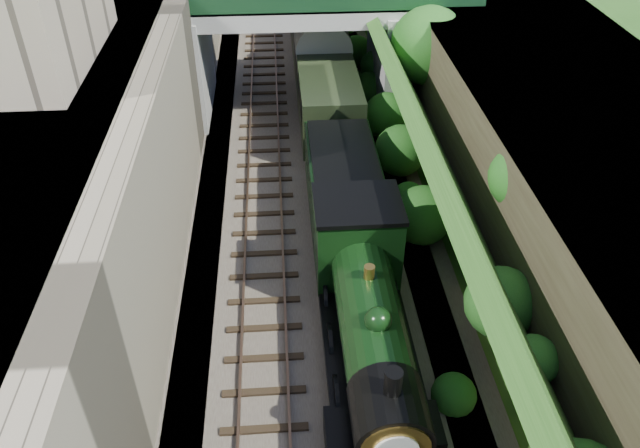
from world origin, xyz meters
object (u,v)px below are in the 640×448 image
(road_bridge, at_px, (318,34))
(locomotive, at_px, (367,316))
(tree, at_px, (430,47))
(tender, at_px, (343,189))

(road_bridge, bearing_deg, locomotive, -89.19)
(tree, bearing_deg, road_bridge, 142.85)
(tree, relative_size, locomotive, 0.65)
(road_bridge, relative_size, locomotive, 1.56)
(tree, bearing_deg, locomotive, -108.20)
(road_bridge, bearing_deg, tender, -88.63)
(road_bridge, height_order, locomotive, road_bridge)
(tree, relative_size, tender, 1.10)
(tree, bearing_deg, tender, -124.06)
(tender, bearing_deg, locomotive, -90.00)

